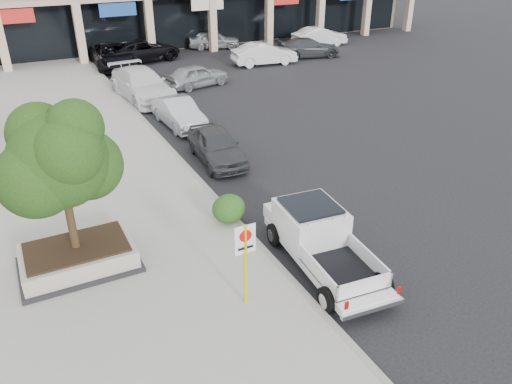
# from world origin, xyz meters

# --- Properties ---
(ground) EXTENTS (120.00, 120.00, 0.00)m
(ground) POSITION_xyz_m (0.00, 0.00, 0.00)
(ground) COLOR black
(ground) RESTS_ON ground
(sidewalk) EXTENTS (8.00, 52.00, 0.15)m
(sidewalk) POSITION_xyz_m (-5.50, 6.00, 0.07)
(sidewalk) COLOR gray
(sidewalk) RESTS_ON ground
(curb) EXTENTS (0.20, 52.00, 0.15)m
(curb) POSITION_xyz_m (-1.55, 6.00, 0.07)
(curb) COLOR gray
(curb) RESTS_ON ground
(planter) EXTENTS (3.20, 2.20, 0.68)m
(planter) POSITION_xyz_m (-6.58, 2.03, 0.48)
(planter) COLOR black
(planter) RESTS_ON sidewalk
(planter_tree) EXTENTS (2.90, 2.55, 4.00)m
(planter_tree) POSITION_xyz_m (-6.45, 2.18, 3.41)
(planter_tree) COLOR #2F2012
(planter_tree) RESTS_ON planter
(no_parking_sign) EXTENTS (0.55, 0.09, 2.30)m
(no_parking_sign) POSITION_xyz_m (-3.07, -1.49, 1.63)
(no_parking_sign) COLOR #DABF0B
(no_parking_sign) RESTS_ON sidewalk
(hedge) EXTENTS (1.10, 0.99, 0.93)m
(hedge) POSITION_xyz_m (-1.80, 2.37, 0.62)
(hedge) COLOR #194A15
(hedge) RESTS_ON sidewalk
(pickup_truck) EXTENTS (2.31, 5.21, 1.59)m
(pickup_truck) POSITION_xyz_m (-0.35, -0.97, 0.80)
(pickup_truck) COLOR white
(pickup_truck) RESTS_ON ground
(curb_car_a) EXTENTS (1.91, 4.14, 1.37)m
(curb_car_a) POSITION_xyz_m (-0.14, 7.27, 0.69)
(curb_car_a) COLOR #323438
(curb_car_a) RESTS_ON ground
(curb_car_b) EXTENTS (1.65, 4.16, 1.35)m
(curb_car_b) POSITION_xyz_m (-0.12, 11.98, 0.67)
(curb_car_b) COLOR #AAAEB3
(curb_car_b) RESTS_ON ground
(curb_car_c) EXTENTS (2.86, 5.96, 1.67)m
(curb_car_c) POSITION_xyz_m (-0.50, 17.13, 0.84)
(curb_car_c) COLOR silver
(curb_car_c) RESTS_ON ground
(curb_car_d) EXTENTS (2.82, 5.76, 1.57)m
(curb_car_d) POSITION_xyz_m (-0.28, 25.34, 0.79)
(curb_car_d) COLOR black
(curb_car_d) RESTS_ON ground
(lot_car_a) EXTENTS (4.30, 2.47, 1.38)m
(lot_car_a) POSITION_xyz_m (3.16, 18.13, 0.69)
(lot_car_a) COLOR #9A9EA2
(lot_car_a) RESTS_ON ground
(lot_car_b) EXTENTS (4.74, 2.07, 1.52)m
(lot_car_b) POSITION_xyz_m (9.51, 21.27, 0.76)
(lot_car_b) COLOR silver
(lot_car_b) RESTS_ON ground
(lot_car_c) EXTENTS (5.16, 2.92, 1.41)m
(lot_car_c) POSITION_xyz_m (13.56, 21.84, 0.70)
(lot_car_c) COLOR #313436
(lot_car_c) RESTS_ON ground
(lot_car_d) EXTENTS (6.16, 3.94, 1.58)m
(lot_car_d) POSITION_xyz_m (2.00, 26.05, 0.79)
(lot_car_d) COLOR black
(lot_car_d) RESTS_ON ground
(lot_car_e) EXTENTS (4.45, 2.90, 1.41)m
(lot_car_e) POSITION_xyz_m (8.44, 27.95, 0.71)
(lot_car_e) COLOR #94989C
(lot_car_e) RESTS_ON ground
(lot_car_f) EXTENTS (4.64, 1.74, 1.51)m
(lot_car_f) POSITION_xyz_m (16.60, 24.90, 0.76)
(lot_car_f) COLOR silver
(lot_car_f) RESTS_ON ground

